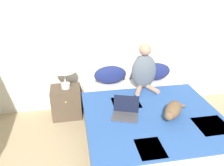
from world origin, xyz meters
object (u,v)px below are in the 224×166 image
Objects in this scene: laptop_open at (125,112)px; cat_tabby at (173,110)px; pillow_near at (110,75)px; nightstand at (66,102)px; pillow_far at (155,72)px; bed at (147,123)px; person_sitting at (144,70)px; table_lamp at (64,67)px.

cat_tabby is at bearing 6.58° from laptop_open.
pillow_near is at bearing -113.90° from cat_tabby.
laptop_open is at bearing -50.56° from nightstand.
laptop_open is (-0.73, -0.98, -0.10)m from pillow_far.
pillow_far is at bearing 66.26° from bed.
bed is 3.90× the size of nightstand.
laptop_open is at bearing -159.81° from bed.
pillow_far is 0.41m from person_sitting.
nightstand is (-1.48, -0.07, -0.39)m from pillow_far.
person_sitting is 1.62× the size of cat_tabby.
table_lamp reaches higher than laptop_open.
person_sitting is (-0.28, -0.26, 0.15)m from pillow_far.
pillow_far is 1.13m from cat_tabby.
laptop_open is at bearing -51.08° from table_lamp.
person_sitting is (0.10, 0.59, 0.55)m from bed.
pillow_near reaches higher than bed.
laptop_open is at bearing -122.07° from person_sitting.
pillow_far is at bearing 2.63° from table_lamp.
nightstand is at bearing 144.55° from bed.
person_sitting is at bearing 80.45° from bed.
table_lamp is (-1.31, 1.05, 0.26)m from cat_tabby.
nightstand is at bearing -177.40° from pillow_far.
person_sitting is 1.34m from nightstand.
cat_tabby is (-0.15, -1.12, -0.05)m from pillow_far.
laptop_open is 1.22m from table_lamp.
laptop_open is 0.83× the size of table_lamp.
pillow_far reaches higher than bed.
laptop_open is (0.02, -0.98, -0.10)m from pillow_near.
nightstand is (-0.73, -0.07, -0.39)m from pillow_near.
pillow_far is 1.18× the size of cat_tabby.
person_sitting is 0.89m from laptop_open.
table_lamp is at bearing -174.62° from pillow_near.
cat_tabby is at bearing -81.86° from person_sitting.
cat_tabby is (0.22, -0.26, 0.35)m from bed.
person_sitting is at bearing 77.50° from laptop_open.
pillow_far reaches higher than laptop_open.
pillow_far reaches higher than nightstand.
nightstand is (-1.21, 0.20, -0.55)m from person_sitting.
table_lamp is at bearing 170.64° from person_sitting.
bed is at bearing -66.24° from pillow_near.
pillow_far is 0.73× the size of person_sitting.
bed is 0.48m from laptop_open.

